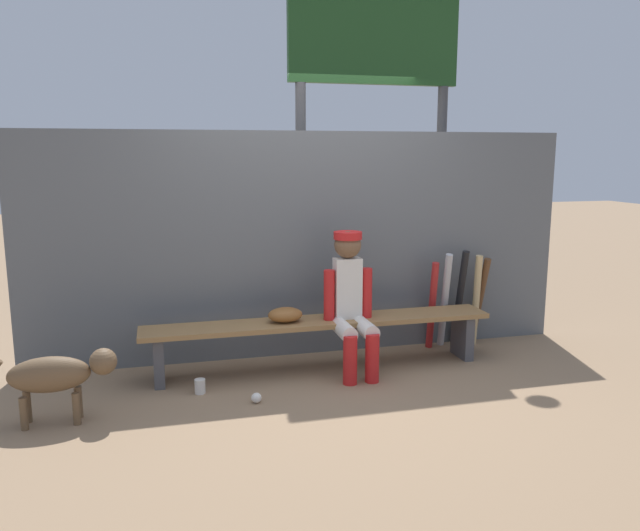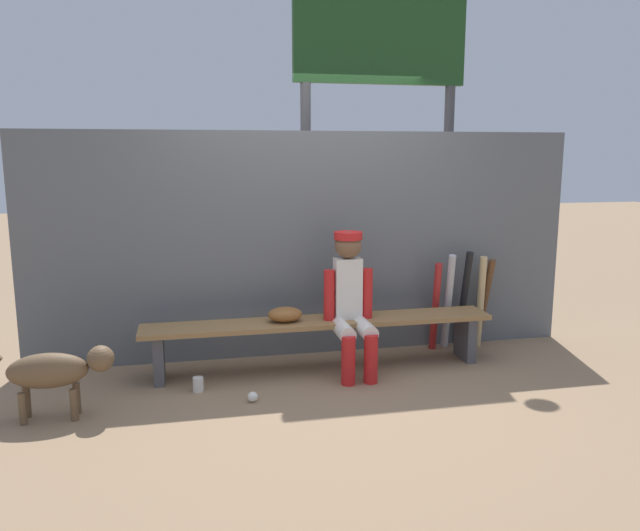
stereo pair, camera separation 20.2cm
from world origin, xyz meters
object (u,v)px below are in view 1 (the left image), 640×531
object	(u,v)px
dugout_bench	(320,329)
bat_aluminum_silver	(445,301)
bat_wood_natural	(476,300)
baseball	(256,398)
dog	(58,374)
bat_aluminum_red	(432,306)
cup_on_ground	(200,386)
player_seated	(351,298)
scoreboard	(380,83)
baseball_glove	(285,315)
bat_wood_dark	(480,300)
cup_on_bench	(329,313)
bat_aluminum_black	(460,298)

from	to	relation	value
dugout_bench	bat_aluminum_silver	distance (m)	1.27
dugout_bench	bat_wood_natural	distance (m)	1.59
baseball	bat_aluminum_silver	bearing A→B (deg)	24.21
dog	dugout_bench	bearing A→B (deg)	16.49
bat_aluminum_red	baseball	bearing A→B (deg)	-154.22
cup_on_ground	player_seated	bearing A→B (deg)	8.16
player_seated	cup_on_ground	bearing A→B (deg)	-171.84
scoreboard	dog	xyz separation A→B (m)	(-2.83, -1.72, -2.10)
baseball_glove	dog	distance (m)	1.74
cup_on_ground	scoreboard	xyz separation A→B (m)	(1.90, 1.44, 2.38)
player_seated	bat_wood_dark	bearing A→B (deg)	17.98
bat_aluminum_silver	baseball	bearing A→B (deg)	-155.79
baseball	cup_on_ground	xyz separation A→B (m)	(-0.38, 0.28, 0.02)
player_seated	bat_aluminum_red	distance (m)	0.99
bat_aluminum_silver	cup_on_ground	world-z (taller)	bat_aluminum_silver
player_seated	baseball_glove	world-z (taller)	player_seated
baseball_glove	dog	world-z (taller)	baseball_glove
bat_aluminum_silver	cup_on_ground	xyz separation A→B (m)	(-2.24, -0.55, -0.39)
player_seated	dog	world-z (taller)	player_seated
dugout_bench	baseball	size ratio (longest dim) A/B	38.90
bat_wood_natural	scoreboard	bearing A→B (deg)	127.18
cup_on_bench	bat_wood_dark	bearing A→B (deg)	13.26
bat_wood_dark	dugout_bench	bearing A→B (deg)	-167.97
player_seated	bat_aluminum_red	xyz separation A→B (m)	(0.89, 0.38, -0.21)
bat_aluminum_red	scoreboard	distance (m)	2.22
bat_aluminum_black	cup_on_ground	bearing A→B (deg)	-166.05
bat_aluminum_black	bat_wood_natural	world-z (taller)	bat_aluminum_black
bat_aluminum_silver	cup_on_bench	size ratio (longest dim) A/B	8.21
dugout_bench	bat_aluminum_black	world-z (taller)	bat_aluminum_black
bat_aluminum_red	bat_aluminum_black	xyz separation A→B (m)	(0.29, 0.04, 0.04)
baseball_glove	scoreboard	size ratio (longest dim) A/B	0.08
player_seated	scoreboard	xyz separation A→B (m)	(0.67, 1.26, 1.82)
cup_on_ground	dog	distance (m)	1.01
dog	player_seated	bearing A→B (deg)	12.10
player_seated	baseball	world-z (taller)	player_seated
scoreboard	baseball_glove	bearing A→B (deg)	-135.93
player_seated	bat_aluminum_black	world-z (taller)	player_seated
baseball_glove	bat_aluminum_silver	size ratio (longest dim) A/B	0.31
player_seated	bat_aluminum_silver	world-z (taller)	player_seated
bat_aluminum_red	baseball	size ratio (longest dim) A/B	10.99
bat_wood_natural	baseball	size ratio (longest dim) A/B	11.54
bat_aluminum_black	dog	xyz separation A→B (m)	(-3.34, -0.88, -0.12)
bat_wood_dark	cup_on_bench	distance (m)	1.61
bat_aluminum_black	baseball	distance (m)	2.25
cup_on_ground	bat_wood_natural	bearing A→B (deg)	12.44
dugout_bench	dog	bearing A→B (deg)	-163.51
bat_wood_dark	cup_on_bench	xyz separation A→B (m)	(-1.56, -0.37, 0.07)
bat_aluminum_silver	bat_wood_dark	world-z (taller)	bat_aluminum_silver
bat_aluminum_black	scoreboard	size ratio (longest dim) A/B	0.26
bat_aluminum_black	bat_wood_dark	size ratio (longest dim) A/B	1.09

